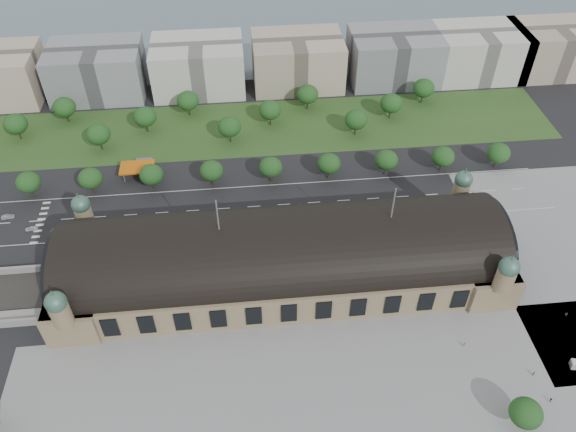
{
  "coord_description": "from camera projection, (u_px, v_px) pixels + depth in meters",
  "views": [
    {
      "loc": [
        -11.11,
        -127.43,
        148.19
      ],
      "look_at": [
        3.37,
        16.21,
        14.0
      ],
      "focal_mm": 35.0,
      "sensor_mm": 36.0,
      "label": 1
    }
  ],
  "objects": [
    {
      "name": "office_5",
      "position": [
        394.0,
        56.0,
        288.47
      ],
      "size": [
        45.0,
        32.0,
        24.0
      ],
      "primitive_type": "cube",
      "color": "gray",
      "rests_on": "ground"
    },
    {
      "name": "tree_belt_11",
      "position": [
        424.0,
        88.0,
        272.88
      ],
      "size": [
        10.4,
        10.4,
        12.48
      ],
      "color": "#2D2116",
      "rests_on": "ground"
    },
    {
      "name": "tree_row_1",
      "position": [
        28.0,
        182.0,
        221.08
      ],
      "size": [
        9.6,
        9.6,
        11.52
      ],
      "color": "#2D2116",
      "rests_on": "ground"
    },
    {
      "name": "traffic_car_2",
      "position": [
        83.0,
        234.0,
        209.41
      ],
      "size": [
        4.84,
        2.64,
        1.29
      ],
      "primitive_type": "imported",
      "rotation": [
        0.0,
        0.0,
        -1.68
      ],
      "color": "black",
      "rests_on": "ground"
    },
    {
      "name": "parked_car_6",
      "position": [
        194.0,
        232.0,
        209.95
      ],
      "size": [
        5.77,
        4.78,
        1.58
      ],
      "primitive_type": "imported",
      "rotation": [
        0.0,
        0.0,
        -1.0
      ],
      "color": "black",
      "rests_on": "ground"
    },
    {
      "name": "traffic_car_4",
      "position": [
        303.0,
        213.0,
        217.66
      ],
      "size": [
        5.01,
        2.43,
        1.65
      ],
      "primitive_type": "imported",
      "rotation": [
        0.0,
        0.0,
        -1.67
      ],
      "color": "#1E1C4E",
      "rests_on": "ground"
    },
    {
      "name": "tree_row_2",
      "position": [
        90.0,
        178.0,
        222.85
      ],
      "size": [
        9.6,
        9.6,
        11.52
      ],
      "color": "#2D2116",
      "rests_on": "ground"
    },
    {
      "name": "pedestrian_2",
      "position": [
        566.0,
        314.0,
        182.0
      ],
      "size": [
        0.8,
        1.06,
        1.93
      ],
      "primitive_type": "imported",
      "rotation": [
        0.0,
        0.0,
        1.88
      ],
      "color": "gray",
      "rests_on": "ground"
    },
    {
      "name": "parked_car_5",
      "position": [
        150.0,
        243.0,
        205.96
      ],
      "size": [
        5.1,
        4.73,
        1.33
      ],
      "primitive_type": "imported",
      "rotation": [
        0.0,
        0.0,
        -0.89
      ],
      "color": "#93949B",
      "rests_on": "ground"
    },
    {
      "name": "tree_belt_1",
      "position": [
        16.0,
        124.0,
        250.17
      ],
      "size": [
        10.4,
        10.4,
        12.48
      ],
      "color": "#2D2116",
      "rests_on": "ground"
    },
    {
      "name": "road_slab",
      "position": [
        223.0,
        209.0,
        220.79
      ],
      "size": [
        260.0,
        26.0,
        0.1
      ],
      "primitive_type": "cube",
      "color": "black",
      "rests_on": "ground"
    },
    {
      "name": "parked_car_1",
      "position": [
        59.0,
        246.0,
        204.7
      ],
      "size": [
        5.78,
        4.38,
        1.46
      ],
      "primitive_type": "imported",
      "rotation": [
        0.0,
        0.0,
        -1.14
      ],
      "color": "maroon",
      "rests_on": "ground"
    },
    {
      "name": "tree_belt_4",
      "position": [
        145.0,
        117.0,
        254.36
      ],
      "size": [
        10.4,
        10.4,
        12.48
      ],
      "color": "#2D2116",
      "rests_on": "ground"
    },
    {
      "name": "pedestrian_0",
      "position": [
        464.0,
        345.0,
        173.53
      ],
      "size": [
        0.78,
        0.46,
        1.58
      ],
      "primitive_type": "imported",
      "rotation": [
        0.0,
        0.0,
        0.02
      ],
      "color": "gray",
      "rests_on": "ground"
    },
    {
      "name": "tree_belt_3",
      "position": [
        98.0,
        134.0,
        244.21
      ],
      "size": [
        10.4,
        10.4,
        12.48
      ],
      "color": "#2D2116",
      "rests_on": "ground"
    },
    {
      "name": "tree_row_6",
      "position": [
        329.0,
        164.0,
        229.9
      ],
      "size": [
        9.6,
        9.6,
        11.52
      ],
      "color": "#2D2116",
      "rests_on": "ground"
    },
    {
      "name": "bus_mid",
      "position": [
        326.0,
        217.0,
        214.43
      ],
      "size": [
        13.07,
        4.13,
        3.58
      ],
      "primitive_type": "imported",
      "rotation": [
        0.0,
        0.0,
        1.66
      ],
      "color": "silver",
      "rests_on": "ground"
    },
    {
      "name": "parked_car_4",
      "position": [
        180.0,
        234.0,
        209.42
      ],
      "size": [
        4.75,
        3.98,
        1.53
      ],
      "primitive_type": "imported",
      "rotation": [
        0.0,
        0.0,
        -0.97
      ],
      "color": "silver",
      "rests_on": "ground"
    },
    {
      "name": "tree_row_3",
      "position": [
        151.0,
        175.0,
        224.61
      ],
      "size": [
        9.6,
        9.6,
        11.52
      ],
      "color": "#2D2116",
      "rests_on": "ground"
    },
    {
      "name": "tree_row_7",
      "position": [
        386.0,
        160.0,
        231.67
      ],
      "size": [
        9.6,
        9.6,
        11.52
      ],
      "color": "#2D2116",
      "rests_on": "ground"
    },
    {
      "name": "parked_car_3",
      "position": [
        169.0,
        236.0,
        208.59
      ],
      "size": [
        4.48,
        3.79,
        1.45
      ],
      "primitive_type": "imported",
      "rotation": [
        0.0,
        0.0,
        -0.98
      ],
      "color": "#53565A",
      "rests_on": "ground"
    },
    {
      "name": "office_6",
      "position": [
        479.0,
        52.0,
        291.78
      ],
      "size": [
        45.0,
        32.0,
        24.0
      ],
      "primitive_type": "cube",
      "color": "beige",
      "rests_on": "ground"
    },
    {
      "name": "station",
      "position": [
        283.0,
        258.0,
        187.57
      ],
      "size": [
        150.0,
        48.4,
        44.3
      ],
      "color": "#867653",
      "rests_on": "ground"
    },
    {
      "name": "tree_row_4",
      "position": [
        211.0,
        171.0,
        226.38
      ],
      "size": [
        9.6,
        9.6,
        11.52
      ],
      "color": "#2D2116",
      "rests_on": "ground"
    },
    {
      "name": "pedestrian_1",
      "position": [
        534.0,
        374.0,
        166.05
      ],
      "size": [
        0.79,
        0.78,
        1.83
      ],
      "primitive_type": "imported",
      "rotation": [
        0.0,
        0.0,
        0.76
      ],
      "color": "gray",
      "rests_on": "ground"
    },
    {
      "name": "tree_belt_6",
      "position": [
        229.0,
        127.0,
        248.4
      ],
      "size": [
        10.4,
        10.4,
        12.48
      ],
      "color": "#2D2116",
      "rests_on": "ground"
    },
    {
      "name": "grass_belt",
      "position": [
        232.0,
        129.0,
        261.24
      ],
      "size": [
        300.0,
        45.0,
        0.1
      ],
      "primitive_type": "cube",
      "color": "#2D4F1F",
      "rests_on": "ground"
    },
    {
      "name": "traffic_car_0",
      "position": [
        31.0,
        228.0,
        211.46
      ],
      "size": [
        4.69,
        2.3,
        1.54
      ],
      "primitive_type": "imported",
      "rotation": [
        0.0,
        0.0,
        -1.46
      ],
      "color": "silver",
      "rests_on": "ground"
    },
    {
      "name": "bus_east",
      "position": [
        314.0,
        212.0,
        216.78
      ],
      "size": [
        13.25,
        3.86,
        3.65
      ],
      "primitive_type": "imported",
      "rotation": [
        0.0,
        0.0,
        1.51
      ],
      "color": "beige",
      "rests_on": "ground"
    },
    {
      "name": "bus_west",
      "position": [
        295.0,
        211.0,
        217.18
      ],
      "size": [
        13.66,
        4.1,
        3.75
      ],
      "primitive_type": "imported",
      "rotation": [
        0.0,
        0.0,
        1.64
      ],
      "color": "red",
      "rests_on": "ground"
    },
    {
      "name": "petrol_station",
      "position": [
        141.0,
        166.0,
        236.18
      ],
      "size": [
        14.0,
        13.0,
        5.05
      ],
      "color": "#CA5D0B",
      "rests_on": "ground"
    },
    {
      "name": "tree_belt_8",
      "position": [
        308.0,
        94.0,
        268.69
      ],
      "size": [
        10.4,
        10.4,
        12.48
      ],
      "color": "#2D2116",
      "rests_on": "ground"
    },
    {
      "name": "plaza_south",
      "position": [
        331.0,
        390.0,
        163.24
      ],
      "size": [
        190.0,
        48.0,
        0.12
      ],
      "primitive_type": "cube",
      "color": "gray",
      "rests_on": "ground"
    },
    {
      "name": "pedestrian_4",
      "position": [
        550.0,
        400.0,
        159.92
      ],
      "size": [
        1.1,
        0.9,
        1.58
      ],
      "primitive_type": "imported",
      "rotation": [
        0.0,
        0.0,
        3.68
      ],
      "color": "gray",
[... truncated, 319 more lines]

